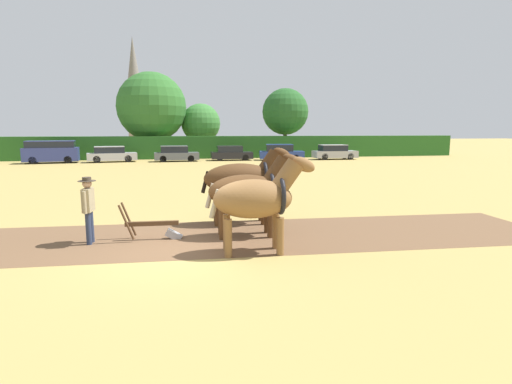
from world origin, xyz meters
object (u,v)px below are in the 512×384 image
object	(u,v)px
church_spire	(134,89)
parked_car_center_left	(176,154)
parked_car_right	(334,152)
draft_horse_trail_left	(243,178)
draft_horse_lead_left	(258,198)
draft_horse_lead_right	(250,191)
tree_left	(152,107)
parked_van	(51,152)
parked_car_center	(231,153)
farmer_at_plow	(88,205)
farmer_beside_team	(253,187)
tree_center	(285,112)
tree_center_left	(201,123)
parked_car_center_right	(281,153)
plow	(157,228)
parked_car_left	(111,154)

from	to	relation	value
church_spire	parked_car_center_left	bearing A→B (deg)	-80.08
parked_car_right	draft_horse_trail_left	bearing A→B (deg)	-116.70
draft_horse_lead_left	draft_horse_lead_right	bearing A→B (deg)	89.83
tree_left	parked_van	xyz separation A→B (m)	(-8.72, -6.49, -4.47)
draft_horse_lead_right	parked_car_center	xyz separation A→B (m)	(3.29, 29.00, -0.61)
farmer_at_plow	farmer_beside_team	xyz separation A→B (m)	(5.03, 3.36, -0.13)
tree_center	draft_horse_lead_left	bearing A→B (deg)	-106.14
tree_center_left	parked_car_center	bearing A→B (deg)	-70.77
parked_car_right	farmer_beside_team	bearing A→B (deg)	-117.21
parked_car_right	church_spire	bearing A→B (deg)	118.40
farmer_beside_team	church_spire	bearing A→B (deg)	57.02
draft_horse_lead_left	farmer_at_plow	size ratio (longest dim) A/B	1.49
tree_left	tree_center	xyz separation A→B (m)	(15.07, -0.55, -0.41)
tree_left	parked_car_center_left	world-z (taller)	tree_left
draft_horse_trail_left	farmer_beside_team	world-z (taller)	draft_horse_trail_left
tree_center_left	draft_horse_trail_left	distance (m)	34.78
tree_center_left	church_spire	xyz separation A→B (m)	(-10.93, 38.13, 7.39)
farmer_at_plow	parked_car_center_right	size ratio (longest dim) A/B	0.38
tree_center_left	parked_van	bearing A→B (deg)	-151.99
plow	farmer_beside_team	world-z (taller)	farmer_beside_team
tree_center	draft_horse_lead_left	xyz separation A→B (m)	(-10.50, -36.30, -3.75)
farmer_beside_team	parked_car_center	bearing A→B (deg)	42.59
parked_van	parked_car_center_left	size ratio (longest dim) A/B	1.13
draft_horse_lead_right	plow	xyz separation A→B (m)	(-2.57, 0.13, -0.98)
parked_car_left	parked_car_center_left	size ratio (longest dim) A/B	1.09
church_spire	parked_car_center_left	size ratio (longest dim) A/B	4.97
parked_car_left	parked_car_center_left	distance (m)	6.01
draft_horse_lead_left	draft_horse_lead_right	xyz separation A→B (m)	(0.08, 1.58, -0.05)
parked_car_center_right	parked_van	bearing A→B (deg)	-171.89
farmer_beside_team	parked_car_right	world-z (taller)	farmer_beside_team
tree_center	church_spire	distance (m)	45.13
draft_horse_lead_left	church_spire	bearing A→B (deg)	100.43
draft_horse_trail_left	tree_left	bearing A→B (deg)	100.85
parked_car_left	parked_car_center_left	world-z (taller)	parked_car_center_left
draft_horse_lead_right	parked_car_center_right	distance (m)	29.45
draft_horse_lead_right	parked_car_center	world-z (taller)	draft_horse_lead_right
tree_left	draft_horse_lead_right	xyz separation A→B (m)	(4.66, -35.26, -4.22)
tree_center	tree_left	bearing A→B (deg)	177.91
draft_horse_lead_left	parked_car_left	distance (m)	31.56
draft_horse_lead_left	farmer_beside_team	bearing A→B (deg)	83.46
draft_horse_trail_left	farmer_at_plow	bearing A→B (deg)	-157.76
tree_center_left	farmer_at_plow	xyz separation A→B (m)	(-5.04, -36.23, -2.73)
parked_car_left	tree_left	bearing A→B (deg)	50.52
church_spire	plow	size ratio (longest dim) A/B	12.73
parked_car_center_left	parked_car_center	size ratio (longest dim) A/B	1.04
tree_left	tree_center	world-z (taller)	tree_left
draft_horse_trail_left	parked_car_center_right	world-z (taller)	draft_horse_trail_left
draft_horse_lead_left	parked_car_right	bearing A→B (deg)	67.66
tree_left	tree_center_left	world-z (taller)	tree_left
parked_car_center_right	tree_center_left	bearing A→B (deg)	142.56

